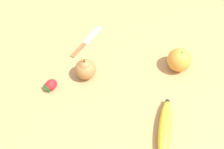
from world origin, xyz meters
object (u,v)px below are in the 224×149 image
at_px(pear, 85,68).
at_px(paring_knife, 85,42).
at_px(strawberry, 50,86).
at_px(banana, 165,129).
at_px(orange, 179,60).

bearing_deg(pear, paring_knife, -165.56).
relative_size(pear, strawberry, 1.50).
height_order(banana, strawberry, banana).
xyz_separation_m(orange, paring_knife, (-0.05, -0.37, -0.04)).
height_order(banana, paring_knife, banana).
bearing_deg(orange, strawberry, -68.38).
height_order(banana, pear, pear).
distance_m(orange, paring_knife, 0.37).
relative_size(banana, orange, 2.50).
relative_size(orange, paring_knife, 0.48).
bearing_deg(banana, strawberry, -101.38).
relative_size(banana, paring_knife, 1.19).
distance_m(banana, paring_knife, 0.46).
relative_size(banana, pear, 2.31).
distance_m(pear, strawberry, 0.14).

